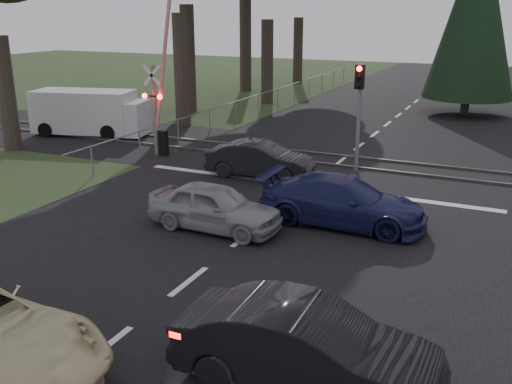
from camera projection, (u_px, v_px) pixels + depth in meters
The scene contains 15 objects.
ground at pixel (189, 282), 13.14m from camera, with size 120.00×120.00×0.00m, color #293A1A.
road at pixel (325, 174), 21.79m from camera, with size 14.00×100.00×0.01m, color black.
rail_corridor at pixel (340, 162), 23.52m from camera, with size 120.00×8.00×0.01m, color black.
stop_line at pixel (309, 186), 20.23m from camera, with size 13.00×0.35×0.00m, color silver.
rail_near at pixel (334, 165), 22.81m from camera, with size 120.00×0.12×0.10m, color #59544C.
rail_far at pixel (345, 156), 24.19m from camera, with size 120.00×0.12×0.10m, color #59544C.
crossing_signal at pixel (159, 108), 23.88m from camera, with size 1.62×0.38×6.96m.
traffic_signal_center at pixel (359, 100), 21.12m from camera, with size 0.32×0.48×4.10m.
conifer_tree at pixel (476, 10), 32.41m from camera, with size 5.20×5.20×11.00m.
fence_left at pixel (268, 110), 35.71m from camera, with size 0.10×36.00×1.20m, color slate, non-canonical shape.
dark_hatchback at pixel (307, 349), 9.24m from camera, with size 1.54×4.42×1.46m, color black.
silver_car at pixel (215, 207), 16.10m from camera, with size 1.56×3.89×1.33m, color gray.
blue_sedan at pixel (343, 201), 16.46m from camera, with size 1.96×4.83×1.40m, color #181C49.
dark_car_far at pixel (260, 160), 21.20m from camera, with size 1.39×3.98×1.31m, color black.
white_van at pixel (93, 113), 28.28m from camera, with size 5.93×3.30×2.20m.
Camera 1 is at (6.39, -10.14, 5.98)m, focal length 40.00 mm.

